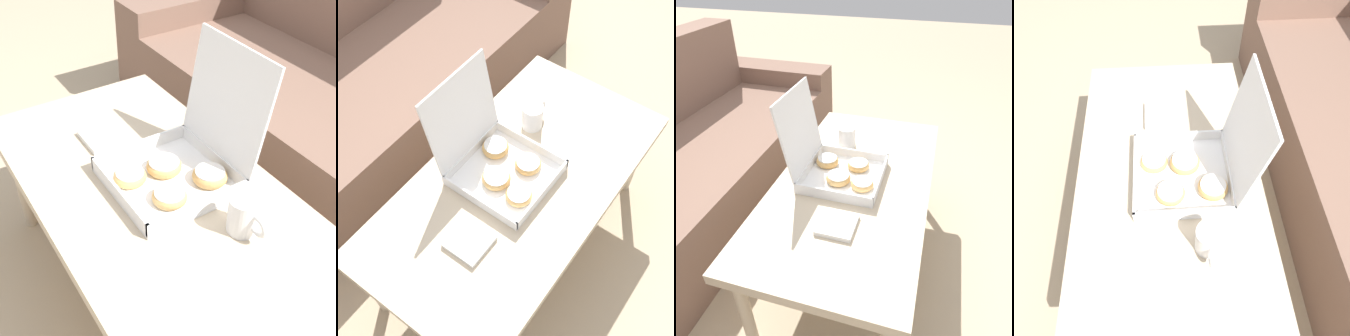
{
  "view_description": "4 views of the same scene",
  "coord_description": "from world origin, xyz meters",
  "views": [
    {
      "loc": [
        0.84,
        -0.64,
        1.3
      ],
      "look_at": [
        -0.0,
        -0.12,
        0.51
      ],
      "focal_mm": 50.0,
      "sensor_mm": 36.0,
      "label": 1
    },
    {
      "loc": [
        -0.76,
        -0.67,
        1.82
      ],
      "look_at": [
        -0.0,
        -0.12,
        0.51
      ],
      "focal_mm": 50.0,
      "sensor_mm": 36.0,
      "label": 2
    },
    {
      "loc": [
        -1.06,
        -0.43,
        1.27
      ],
      "look_at": [
        -0.0,
        -0.12,
        0.51
      ],
      "focal_mm": 35.0,
      "sensor_mm": 36.0,
      "label": 3
    },
    {
      "loc": [
        0.61,
        -0.16,
        1.37
      ],
      "look_at": [
        -0.0,
        -0.12,
        0.51
      ],
      "focal_mm": 35.0,
      "sensor_mm": 36.0,
      "label": 4
    }
  ],
  "objects": [
    {
      "name": "napkin_stack",
      "position": [
        -0.28,
        -0.17,
        0.47
      ],
      "size": [
        0.13,
        0.13,
        0.02
      ],
      "color": "white",
      "rests_on": "coffee_table"
    },
    {
      "name": "pastry_box",
      "position": [
        0.0,
        -0.08,
        0.52
      ],
      "size": [
        0.32,
        0.37,
        0.36
      ],
      "color": "white",
      "rests_on": "coffee_table"
    },
    {
      "name": "coffee_table",
      "position": [
        0.0,
        -0.16,
        0.42
      ],
      "size": [
        1.18,
        0.62,
        0.46
      ],
      "color": "#C6B293",
      "rests_on": "ground_plane"
    },
    {
      "name": "ground_plane",
      "position": [
        0.0,
        0.0,
        0.0
      ],
      "size": [
        12.0,
        12.0,
        0.0
      ],
      "primitive_type": "plane",
      "color": "tan"
    },
    {
      "name": "coffee_mug",
      "position": [
        0.25,
        -0.06,
        0.51
      ],
      "size": [
        0.12,
        0.08,
        0.1
      ],
      "color": "white",
      "rests_on": "coffee_table"
    }
  ]
}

